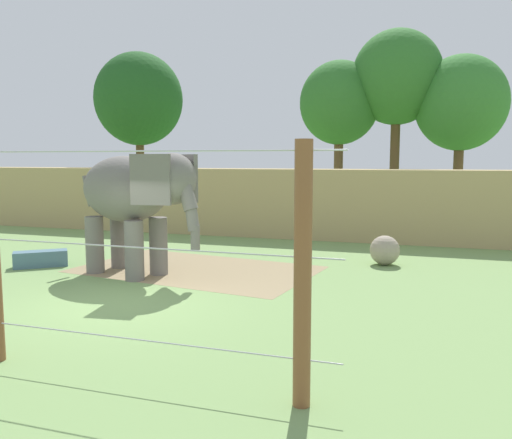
{
  "coord_description": "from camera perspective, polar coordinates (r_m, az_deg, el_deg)",
  "views": [
    {
      "loc": [
        5.99,
        -9.14,
        2.97
      ],
      "look_at": [
        1.79,
        3.74,
        1.4
      ],
      "focal_mm": 36.64,
      "sensor_mm": 36.0,
      "label": 1
    }
  ],
  "objects": [
    {
      "name": "embankment_wall",
      "position": [
        20.47,
        0.99,
        1.92
      ],
      "size": [
        36.0,
        1.8,
        2.6
      ],
      "primitive_type": "cube",
      "color": "tan",
      "rests_on": "ground"
    },
    {
      "name": "ground_plane",
      "position": [
        11.33,
        -14.79,
        -8.81
      ],
      "size": [
        120.0,
        120.0,
        0.0
      ],
      "primitive_type": "plane",
      "color": "#759956"
    },
    {
      "name": "tree_far_left",
      "position": [
        26.09,
        15.14,
        14.65
      ],
      "size": [
        4.19,
        4.19,
        8.98
      ],
      "color": "brown",
      "rests_on": "ground"
    },
    {
      "name": "feed_trough",
      "position": [
        15.7,
        -22.45,
        -3.99
      ],
      "size": [
        1.4,
        1.28,
        0.44
      ],
      "color": "slate",
      "rests_on": "ground"
    },
    {
      "name": "tree_behind_wall",
      "position": [
        29.53,
        -12.68,
        12.65
      ],
      "size": [
        4.71,
        4.71,
        8.66
      ],
      "color": "brown",
      "rests_on": "ground"
    },
    {
      "name": "dirt_patch",
      "position": [
        14.3,
        -6.53,
        -5.41
      ],
      "size": [
        6.74,
        4.67,
        0.01
      ],
      "primitive_type": "cube",
      "rotation": [
        0.0,
        0.0,
        -0.14
      ],
      "color": "#937F5B",
      "rests_on": "ground"
    },
    {
      "name": "elephant",
      "position": [
        13.6,
        -13.23,
        2.61
      ],
      "size": [
        4.07,
        2.34,
        3.12
      ],
      "color": "slate",
      "rests_on": "ground"
    },
    {
      "name": "enrichment_ball",
      "position": [
        15.16,
        13.88,
        -3.28
      ],
      "size": [
        0.83,
        0.83,
        0.83
      ],
      "primitive_type": "sphere",
      "color": "gray",
      "rests_on": "ground"
    },
    {
      "name": "tree_right_of_centre",
      "position": [
        25.98,
        21.47,
        11.69
      ],
      "size": [
        4.11,
        4.11,
        7.67
      ],
      "color": "brown",
      "rests_on": "ground"
    },
    {
      "name": "tree_left_of_centre",
      "position": [
        26.12,
        9.1,
        12.37
      ],
      "size": [
        3.83,
        3.83,
        7.69
      ],
      "color": "brown",
      "rests_on": "ground"
    }
  ]
}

